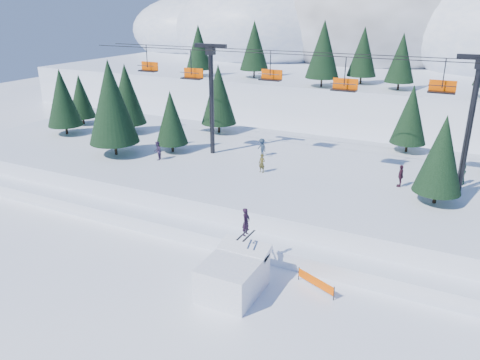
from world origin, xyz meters
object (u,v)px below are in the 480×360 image
at_px(jump_kicker, 233,275).
at_px(chairlift, 321,91).
at_px(banner_near, 316,282).
at_px(banner_far, 403,289).

height_order(jump_kicker, chairlift, chairlift).
distance_m(banner_near, banner_far, 5.04).
distance_m(jump_kicker, chairlift, 18.70).
bearing_deg(banner_near, jump_kicker, -150.79).
distance_m(chairlift, banner_near, 17.53).
bearing_deg(jump_kicker, chairlift, 91.47).
height_order(chairlift, banner_far, chairlift).
relative_size(chairlift, banner_far, 16.09).
bearing_deg(chairlift, banner_far, -53.50).
bearing_deg(banner_near, banner_far, 17.76).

